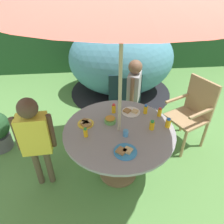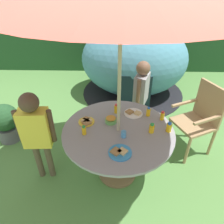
{
  "view_description": "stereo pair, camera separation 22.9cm",
  "coord_description": "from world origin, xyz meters",
  "px_view_note": "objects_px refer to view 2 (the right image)",
  "views": [
    {
      "loc": [
        -0.26,
        -1.8,
        2.22
      ],
      "look_at": [
        -0.07,
        0.08,
        0.92
      ],
      "focal_mm": 33.59,
      "sensor_mm": 36.0,
      "label": 1
    },
    {
      "loc": [
        -0.03,
        -1.8,
        2.22
      ],
      "look_at": [
        -0.07,
        0.08,
        0.92
      ],
      "focal_mm": 33.59,
      "sensor_mm": 36.0,
      "label": 2
    }
  ],
  "objects_px": {
    "garden_table": "(118,142)",
    "child_in_yellow_shirt": "(36,128)",
    "juice_bottle_center_back": "(116,109)",
    "cup_near": "(124,134)",
    "potted_plant": "(6,122)",
    "plate_back_edge": "(133,113)",
    "juice_bottle_center_front": "(84,130)",
    "plate_front_edge": "(86,121)",
    "plate_mid_left": "(120,152)",
    "wooden_chair": "(200,116)",
    "snack_bowl": "(111,120)",
    "juice_bottle_near_right": "(169,127)",
    "child_in_grey_shirt": "(141,89)",
    "juice_bottle_near_left": "(152,128)",
    "dome_tent": "(134,60)",
    "juice_bottle_far_right": "(148,112)",
    "juice_bottle_far_left": "(162,116)"
  },
  "relations": [
    {
      "from": "plate_mid_left",
      "to": "plate_back_edge",
      "type": "relative_size",
      "value": 1.02
    },
    {
      "from": "potted_plant",
      "to": "juice_bottle_center_front",
      "type": "height_order",
      "value": "juice_bottle_center_front"
    },
    {
      "from": "dome_tent",
      "to": "juice_bottle_far_right",
      "type": "distance_m",
      "value": 1.89
    },
    {
      "from": "plate_front_edge",
      "to": "plate_back_edge",
      "type": "bearing_deg",
      "value": 18.64
    },
    {
      "from": "juice_bottle_far_right",
      "to": "plate_mid_left",
      "type": "bearing_deg",
      "value": -118.75
    },
    {
      "from": "dome_tent",
      "to": "snack_bowl",
      "type": "relative_size",
      "value": 15.97
    },
    {
      "from": "plate_mid_left",
      "to": "juice_bottle_near_left",
      "type": "distance_m",
      "value": 0.48
    },
    {
      "from": "child_in_yellow_shirt",
      "to": "juice_bottle_near_right",
      "type": "distance_m",
      "value": 1.46
    },
    {
      "from": "juice_bottle_near_right",
      "to": "juice_bottle_far_left",
      "type": "bearing_deg",
      "value": 99.13
    },
    {
      "from": "child_in_yellow_shirt",
      "to": "juice_bottle_near_left",
      "type": "distance_m",
      "value": 1.27
    },
    {
      "from": "snack_bowl",
      "to": "juice_bottle_far_left",
      "type": "distance_m",
      "value": 0.61
    },
    {
      "from": "juice_bottle_center_front",
      "to": "plate_mid_left",
      "type": "bearing_deg",
      "value": -35.7
    },
    {
      "from": "juice_bottle_near_right",
      "to": "child_in_grey_shirt",
      "type": "bearing_deg",
      "value": 102.85
    },
    {
      "from": "plate_back_edge",
      "to": "juice_bottle_near_left",
      "type": "height_order",
      "value": "juice_bottle_near_left"
    },
    {
      "from": "plate_front_edge",
      "to": "juice_bottle_far_right",
      "type": "bearing_deg",
      "value": 11.93
    },
    {
      "from": "juice_bottle_near_right",
      "to": "plate_mid_left",
      "type": "bearing_deg",
      "value": -147.4
    },
    {
      "from": "potted_plant",
      "to": "plate_back_edge",
      "type": "distance_m",
      "value": 1.93
    },
    {
      "from": "child_in_grey_shirt",
      "to": "plate_mid_left",
      "type": "relative_size",
      "value": 5.05
    },
    {
      "from": "plate_mid_left",
      "to": "plate_front_edge",
      "type": "xyz_separation_m",
      "value": [
        -0.38,
        0.48,
        0.0
      ]
    },
    {
      "from": "juice_bottle_center_back",
      "to": "cup_near",
      "type": "relative_size",
      "value": 1.66
    },
    {
      "from": "potted_plant",
      "to": "plate_mid_left",
      "type": "distance_m",
      "value": 1.99
    },
    {
      "from": "wooden_chair",
      "to": "child_in_grey_shirt",
      "type": "height_order",
      "value": "child_in_grey_shirt"
    },
    {
      "from": "snack_bowl",
      "to": "juice_bottle_center_front",
      "type": "distance_m",
      "value": 0.36
    },
    {
      "from": "child_in_yellow_shirt",
      "to": "juice_bottle_center_front",
      "type": "height_order",
      "value": "child_in_yellow_shirt"
    },
    {
      "from": "potted_plant",
      "to": "juice_bottle_far_right",
      "type": "height_order",
      "value": "juice_bottle_far_right"
    },
    {
      "from": "plate_front_edge",
      "to": "juice_bottle_near_right",
      "type": "xyz_separation_m",
      "value": [
        0.93,
        -0.14,
        0.04
      ]
    },
    {
      "from": "potted_plant",
      "to": "snack_bowl",
      "type": "height_order",
      "value": "snack_bowl"
    },
    {
      "from": "juice_bottle_center_back",
      "to": "dome_tent",
      "type": "bearing_deg",
      "value": 79.45
    },
    {
      "from": "wooden_chair",
      "to": "garden_table",
      "type": "bearing_deg",
      "value": -90.0
    },
    {
      "from": "snack_bowl",
      "to": "dome_tent",
      "type": "bearing_deg",
      "value": 78.79
    },
    {
      "from": "plate_mid_left",
      "to": "juice_bottle_center_back",
      "type": "height_order",
      "value": "juice_bottle_center_back"
    },
    {
      "from": "plate_mid_left",
      "to": "juice_bottle_center_front",
      "type": "distance_m",
      "value": 0.47
    },
    {
      "from": "juice_bottle_near_right",
      "to": "cup_near",
      "type": "distance_m",
      "value": 0.51
    },
    {
      "from": "juice_bottle_near_left",
      "to": "cup_near",
      "type": "distance_m",
      "value": 0.32
    },
    {
      "from": "child_in_yellow_shirt",
      "to": "plate_front_edge",
      "type": "distance_m",
      "value": 0.56
    },
    {
      "from": "plate_front_edge",
      "to": "juice_bottle_far_right",
      "type": "xyz_separation_m",
      "value": [
        0.73,
        0.16,
        0.04
      ]
    },
    {
      "from": "cup_near",
      "to": "plate_back_edge",
      "type": "bearing_deg",
      "value": 73.18
    },
    {
      "from": "garden_table",
      "to": "potted_plant",
      "type": "distance_m",
      "value": 1.8
    },
    {
      "from": "juice_bottle_near_right",
      "to": "wooden_chair",
      "type": "bearing_deg",
      "value": 43.11
    },
    {
      "from": "child_in_yellow_shirt",
      "to": "plate_back_edge",
      "type": "height_order",
      "value": "child_in_yellow_shirt"
    },
    {
      "from": "juice_bottle_far_left",
      "to": "juice_bottle_far_right",
      "type": "xyz_separation_m",
      "value": [
        -0.16,
        0.08,
        0.0
      ]
    },
    {
      "from": "child_in_grey_shirt",
      "to": "plate_front_edge",
      "type": "distance_m",
      "value": 1.07
    },
    {
      "from": "wooden_chair",
      "to": "cup_near",
      "type": "bearing_deg",
      "value": -84.15
    },
    {
      "from": "juice_bottle_center_front",
      "to": "snack_bowl",
      "type": "bearing_deg",
      "value": 37.67
    },
    {
      "from": "garden_table",
      "to": "child_in_yellow_shirt",
      "type": "height_order",
      "value": "child_in_yellow_shirt"
    },
    {
      "from": "child_in_yellow_shirt",
      "to": "wooden_chair",
      "type": "bearing_deg",
      "value": 12.57
    },
    {
      "from": "plate_mid_left",
      "to": "juice_bottle_far_left",
      "type": "relative_size",
      "value": 2.04
    },
    {
      "from": "juice_bottle_near_left",
      "to": "juice_bottle_near_right",
      "type": "bearing_deg",
      "value": 6.54
    },
    {
      "from": "wooden_chair",
      "to": "snack_bowl",
      "type": "distance_m",
      "value": 1.26
    },
    {
      "from": "child_in_yellow_shirt",
      "to": "juice_bottle_near_right",
      "type": "relative_size",
      "value": 10.41
    }
  ]
}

